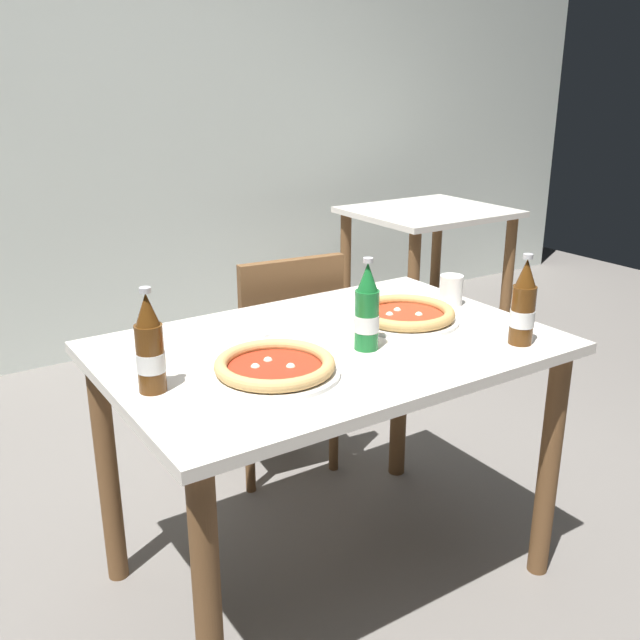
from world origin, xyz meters
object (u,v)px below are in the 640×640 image
at_px(dining_table_main, 330,381).
at_px(beer_bottle_right, 150,348).
at_px(chair_behind_table, 280,351).
at_px(dining_table_background, 427,238).
at_px(napkin_with_cutlery, 245,328).
at_px(paper_cup, 451,290).
at_px(beer_bottle_center, 367,311).
at_px(pizza_marinara_far, 275,367).
at_px(beer_bottle_left, 523,307).
at_px(pizza_margherita_near, 405,315).

height_order(dining_table_main, beer_bottle_right, beer_bottle_right).
bearing_deg(beer_bottle_right, chair_behind_table, 42.24).
bearing_deg(dining_table_main, dining_table_background, 41.16).
height_order(dining_table_background, beer_bottle_right, beer_bottle_right).
bearing_deg(napkin_with_cutlery, paper_cup, -13.61).
height_order(chair_behind_table, paper_cup, chair_behind_table).
distance_m(dining_table_background, beer_bottle_center, 2.13).
xyz_separation_m(dining_table_main, pizza_marinara_far, (-0.23, -0.11, 0.13)).
xyz_separation_m(dining_table_main, dining_table_background, (1.58, 1.38, -0.04)).
xyz_separation_m(napkin_with_cutlery, paper_cup, (0.64, -0.16, 0.04)).
distance_m(dining_table_main, beer_bottle_left, 0.56).
bearing_deg(pizza_marinara_far, dining_table_background, 39.38).
bearing_deg(chair_behind_table, dining_table_main, 78.89).
bearing_deg(beer_bottle_right, dining_table_main, 3.72).
relative_size(dining_table_background, pizza_marinara_far, 2.52).
bearing_deg(dining_table_main, beer_bottle_center, -58.88).
bearing_deg(napkin_with_cutlery, dining_table_background, 33.89).
bearing_deg(beer_bottle_center, paper_cup, 19.43).
xyz_separation_m(beer_bottle_right, napkin_with_cutlery, (0.37, 0.26, -0.10)).
distance_m(beer_bottle_center, napkin_with_cutlery, 0.38).
height_order(chair_behind_table, pizza_margherita_near, chair_behind_table).
bearing_deg(napkin_with_cutlery, beer_bottle_center, -58.40).
height_order(beer_bottle_right, napkin_with_cutlery, beer_bottle_right).
xyz_separation_m(pizza_marinara_far, beer_bottle_center, (0.29, 0.02, 0.08)).
bearing_deg(beer_bottle_center, dining_table_background, 43.95).
height_order(beer_bottle_left, beer_bottle_center, same).
relative_size(dining_table_main, beer_bottle_right, 4.86).
bearing_deg(pizza_margherita_near, paper_cup, 11.75).
bearing_deg(paper_cup, chair_behind_table, 119.74).
relative_size(dining_table_main, dining_table_background, 1.50).
bearing_deg(beer_bottle_left, pizza_margherita_near, 114.90).
relative_size(beer_bottle_center, beer_bottle_right, 1.00).
height_order(dining_table_main, napkin_with_cutlery, napkin_with_cutlery).
height_order(dining_table_main, beer_bottle_center, beer_bottle_center).
bearing_deg(pizza_margherita_near, beer_bottle_left, -65.10).
bearing_deg(napkin_with_cutlery, chair_behind_table, 48.95).
height_order(chair_behind_table, dining_table_background, chair_behind_table).
bearing_deg(paper_cup, pizza_margherita_near, -168.25).
xyz_separation_m(dining_table_main, chair_behind_table, (0.20, 0.61, -0.15)).
relative_size(pizza_marinara_far, beer_bottle_center, 1.29).
bearing_deg(beer_bottle_left, dining_table_background, 55.30).
bearing_deg(napkin_with_cutlery, pizza_margherita_near, -25.67).
relative_size(dining_table_main, pizza_marinara_far, 3.78).
bearing_deg(dining_table_background, paper_cup, -129.32).
bearing_deg(chair_behind_table, beer_bottle_right, 48.90).
relative_size(pizza_margherita_near, beer_bottle_right, 1.27).
height_order(pizza_marinara_far, napkin_with_cutlery, pizza_marinara_far).
distance_m(dining_table_background, napkin_with_cutlery, 2.07).
bearing_deg(beer_bottle_right, napkin_with_cutlery, 34.70).
xyz_separation_m(chair_behind_table, pizza_marinara_far, (-0.43, -0.72, 0.29)).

